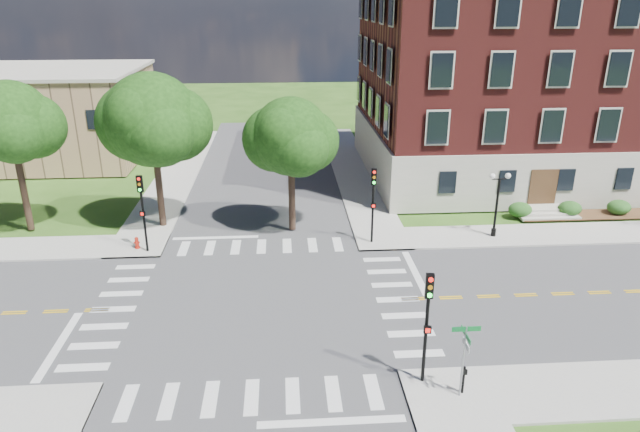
{
  "coord_description": "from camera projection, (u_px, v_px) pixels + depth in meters",
  "views": [
    {
      "loc": [
        1.41,
        -25.55,
        14.63
      ],
      "look_at": [
        3.45,
        4.0,
        3.2
      ],
      "focal_mm": 32.0,
      "sensor_mm": 36.0,
      "label": 1
    }
  ],
  "objects": [
    {
      "name": "street_sign_pole",
      "position": [
        465.0,
        348.0,
        21.4
      ],
      "size": [
        1.1,
        1.1,
        3.1
      ],
      "color": "gray",
      "rests_on": "ground"
    },
    {
      "name": "traffic_signal_se",
      "position": [
        427.0,
        315.0,
        21.94
      ],
      "size": [
        0.35,
        0.4,
        4.8
      ],
      "color": "black",
      "rests_on": "ground"
    },
    {
      "name": "road_ew",
      "position": [
        258.0,
        304.0,
        28.95
      ],
      "size": [
        90.0,
        12.0,
        0.01
      ],
      "primitive_type": "cube",
      "color": "#3D3D3F",
      "rests_on": "ground"
    },
    {
      "name": "twin_lamp_west",
      "position": [
        497.0,
        201.0,
        36.13
      ],
      "size": [
        1.36,
        0.36,
        4.23
      ],
      "color": "black",
      "rests_on": "ground"
    },
    {
      "name": "crosswalk_east",
      "position": [
        398.0,
        300.0,
        29.42
      ],
      "size": [
        2.2,
        10.2,
        0.02
      ],
      "primitive_type": null,
      "color": "silver",
      "rests_on": "ground"
    },
    {
      "name": "push_button_post",
      "position": [
        464.0,
        379.0,
        22.08
      ],
      "size": [
        0.14,
        0.21,
        1.2
      ],
      "color": "black",
      "rests_on": "ground"
    },
    {
      "name": "road_ns",
      "position": [
        258.0,
        304.0,
        28.95
      ],
      "size": [
        12.0,
        90.0,
        0.01
      ],
      "primitive_type": "cube",
      "color": "#3D3D3F",
      "rests_on": "ground"
    },
    {
      "name": "fire_hydrant",
      "position": [
        137.0,
        243.0,
        35.04
      ],
      "size": [
        0.35,
        0.35,
        0.75
      ],
      "color": "#B61C0E",
      "rests_on": "ground"
    },
    {
      "name": "ground",
      "position": [
        258.0,
        305.0,
        28.96
      ],
      "size": [
        160.0,
        160.0,
        0.0
      ],
      "primitive_type": "plane",
      "color": "#294C15",
      "rests_on": "ground"
    },
    {
      "name": "main_building",
      "position": [
        548.0,
        76.0,
        47.97
      ],
      "size": [
        30.6,
        22.4,
        16.5
      ],
      "color": "beige",
      "rests_on": "ground"
    },
    {
      "name": "traffic_signal_ne",
      "position": [
        373.0,
        196.0,
        34.95
      ],
      "size": [
        0.35,
        0.39,
        4.8
      ],
      "color": "black",
      "rests_on": "ground"
    },
    {
      "name": "sidewalk_ne",
      "position": [
        463.0,
        197.0,
        44.23
      ],
      "size": [
        34.0,
        34.0,
        0.12
      ],
      "color": "#9E9B93",
      "rests_on": "ground"
    },
    {
      "name": "tree_b",
      "position": [
        10.0,
        122.0,
        35.44
      ],
      "size": [
        5.13,
        5.13,
        9.81
      ],
      "color": "black",
      "rests_on": "ground"
    },
    {
      "name": "tree_c",
      "position": [
        152.0,
        120.0,
        36.18
      ],
      "size": [
        6.03,
        6.03,
        10.21
      ],
      "color": "black",
      "rests_on": "ground"
    },
    {
      "name": "stop_bar_east",
      "position": [
        415.0,
        273.0,
        32.31
      ],
      "size": [
        0.4,
        5.5,
        0.0
      ],
      "primitive_type": "cube",
      "color": "silver",
      "rests_on": "ground"
    },
    {
      "name": "traffic_signal_nw",
      "position": [
        142.0,
        204.0,
        33.68
      ],
      "size": [
        0.37,
        0.42,
        4.8
      ],
      "color": "black",
      "rests_on": "ground"
    },
    {
      "name": "sidewalk_nw",
      "position": [
        57.0,
        207.0,
        42.25
      ],
      "size": [
        34.0,
        34.0,
        0.12
      ],
      "color": "#9E9B93",
      "rests_on": "ground"
    },
    {
      "name": "secondary_building",
      "position": [
        33.0,
        114.0,
        53.92
      ],
      "size": [
        20.4,
        15.4,
        8.3
      ],
      "color": "#A37A5A",
      "rests_on": "ground"
    },
    {
      "name": "tree_d",
      "position": [
        291.0,
        137.0,
        35.85
      ],
      "size": [
        4.99,
        4.99,
        8.78
      ],
      "color": "black",
      "rests_on": "ground"
    }
  ]
}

